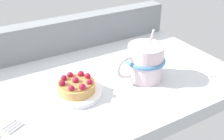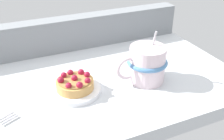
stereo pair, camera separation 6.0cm
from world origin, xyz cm
name	(u,v)px [view 1 (the left image)]	position (x,y,z in cm)	size (l,w,h in cm)	color
ground_plane	(82,89)	(0.00, 0.00, -1.77)	(75.79, 43.43, 3.53)	silver
window_rail_back	(53,37)	(0.00, 19.20, 4.74)	(74.27, 5.02, 9.48)	gray
dessert_plate	(77,92)	(-3.03, -3.83, 0.50)	(11.48, 11.48, 1.07)	white
raspberry_tart	(76,85)	(-3.02, -3.83, 2.38)	(8.37, 8.37, 3.44)	tan
coffee_mug	(145,62)	(13.95, -5.73, 4.44)	(12.73, 9.56, 12.36)	silver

